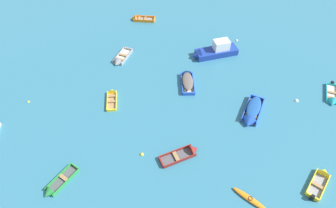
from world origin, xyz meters
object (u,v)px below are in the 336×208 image
object	(u,v)px
rowboat_grey_outer_left	(119,61)
rowboat_yellow_foreground_center	(321,178)
rowboat_yellow_midfield_left	(112,95)
rowboat_blue_near_right	(252,114)
kayak_orange_near_camera	(250,199)
motor_launch_deep_blue_back_row_right	(214,51)
mooring_buoy_midfield	(296,101)
rowboat_maroon_back_row_center	(188,152)
mooring_buoy_trailing	(28,102)
rowboat_green_distant_center	(55,187)
mooring_buoy_far_field	(237,41)
rowboat_turquoise_far_right	(332,99)
mooring_buoy_between_boats_right	(142,155)
rowboat_blue_back_row_left	(187,79)
rowboat_orange_outer_right	(138,19)

from	to	relation	value
rowboat_grey_outer_left	rowboat_yellow_foreground_center	xyz separation A→B (m)	(22.90, -13.41, 0.00)
rowboat_yellow_midfield_left	rowboat_blue_near_right	bearing A→B (deg)	-1.81
rowboat_blue_near_right	rowboat_yellow_foreground_center	world-z (taller)	rowboat_blue_near_right
rowboat_yellow_midfield_left	rowboat_grey_outer_left	size ratio (longest dim) A/B	0.89
rowboat_yellow_midfield_left	kayak_orange_near_camera	distance (m)	18.60
motor_launch_deep_blue_back_row_right	kayak_orange_near_camera	xyz separation A→B (m)	(4.22, -19.80, -0.53)
rowboat_yellow_foreground_center	mooring_buoy_midfield	xyz separation A→B (m)	(-0.78, 9.78, -0.19)
rowboat_maroon_back_row_center	kayak_orange_near_camera	xyz separation A→B (m)	(5.93, -3.88, -0.02)
mooring_buoy_trailing	rowboat_yellow_midfield_left	bearing A→B (deg)	14.50
rowboat_maroon_back_row_center	rowboat_green_distant_center	xyz separation A→B (m)	(-11.41, -5.55, -0.00)
motor_launch_deep_blue_back_row_right	rowboat_yellow_foreground_center	size ratio (longest dim) A/B	1.78
motor_launch_deep_blue_back_row_right	mooring_buoy_far_field	bearing A→B (deg)	50.54
rowboat_green_distant_center	mooring_buoy_far_field	xyz separation A→B (m)	(16.28, 25.31, -0.17)
motor_launch_deep_blue_back_row_right	kayak_orange_near_camera	distance (m)	20.25
rowboat_green_distant_center	rowboat_turquoise_far_right	bearing A→B (deg)	29.47
rowboat_yellow_midfield_left	motor_launch_deep_blue_back_row_right	size ratio (longest dim) A/B	0.55
mooring_buoy_far_field	rowboat_maroon_back_row_center	bearing A→B (deg)	-103.85
rowboat_blue_near_right	mooring_buoy_far_field	bearing A→B (deg)	96.13
rowboat_maroon_back_row_center	rowboat_turquoise_far_right	xyz separation A→B (m)	(15.69, 9.76, -0.01)
rowboat_grey_outer_left	mooring_buoy_far_field	bearing A→B (deg)	25.07
mooring_buoy_far_field	mooring_buoy_trailing	distance (m)	28.56
rowboat_green_distant_center	mooring_buoy_between_boats_right	world-z (taller)	rowboat_green_distant_center
rowboat_green_distant_center	rowboat_yellow_midfield_left	bearing A→B (deg)	81.43
rowboat_grey_outer_left	rowboat_blue_back_row_left	size ratio (longest dim) A/B	0.90
rowboat_grey_outer_left	motor_launch_deep_blue_back_row_right	distance (m)	12.63
rowboat_yellow_midfield_left	rowboat_turquoise_far_right	world-z (taller)	rowboat_turquoise_far_right
rowboat_yellow_foreground_center	rowboat_maroon_back_row_center	bearing A→B (deg)	176.21
rowboat_blue_near_right	mooring_buoy_trailing	xyz separation A→B (m)	(-25.27, -1.90, -0.42)
rowboat_turquoise_far_right	mooring_buoy_trailing	world-z (taller)	rowboat_turquoise_far_right
rowboat_maroon_back_row_center	rowboat_yellow_foreground_center	world-z (taller)	rowboat_maroon_back_row_center
rowboat_orange_outer_right	mooring_buoy_between_boats_right	bearing A→B (deg)	-76.12
rowboat_blue_near_right	mooring_buoy_trailing	distance (m)	25.35
rowboat_yellow_midfield_left	mooring_buoy_between_boats_right	size ratio (longest dim) A/B	9.64
rowboat_yellow_midfield_left	rowboat_blue_back_row_left	size ratio (longest dim) A/B	0.80
mooring_buoy_between_boats_right	rowboat_yellow_foreground_center	bearing A→B (deg)	0.16
rowboat_blue_near_right	rowboat_yellow_midfield_left	bearing A→B (deg)	178.19
rowboat_green_distant_center	mooring_buoy_between_boats_right	bearing A→B (deg)	33.85
rowboat_blue_near_right	rowboat_blue_back_row_left	size ratio (longest dim) A/B	1.11
rowboat_maroon_back_row_center	motor_launch_deep_blue_back_row_right	bearing A→B (deg)	83.86
rowboat_blue_back_row_left	rowboat_turquoise_far_right	bearing A→B (deg)	-2.02
rowboat_turquoise_far_right	motor_launch_deep_blue_back_row_right	world-z (taller)	motor_launch_deep_blue_back_row_right
rowboat_yellow_foreground_center	mooring_buoy_far_field	bearing A→B (deg)	110.18
rowboat_green_distant_center	motor_launch_deep_blue_back_row_right	bearing A→B (deg)	58.57
rowboat_turquoise_far_right	motor_launch_deep_blue_back_row_right	xyz separation A→B (m)	(-13.98, 6.16, 0.53)
rowboat_maroon_back_row_center	rowboat_grey_outer_left	xyz separation A→B (m)	(-10.46, 12.59, 0.01)
rowboat_blue_near_right	rowboat_blue_back_row_left	bearing A→B (deg)	149.20
rowboat_turquoise_far_right	mooring_buoy_midfield	world-z (taller)	rowboat_turquoise_far_right
rowboat_orange_outer_right	rowboat_yellow_foreground_center	size ratio (longest dim) A/B	1.04
rowboat_yellow_foreground_center	kayak_orange_near_camera	bearing A→B (deg)	-154.88
rowboat_turquoise_far_right	rowboat_yellow_foreground_center	size ratio (longest dim) A/B	1.09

